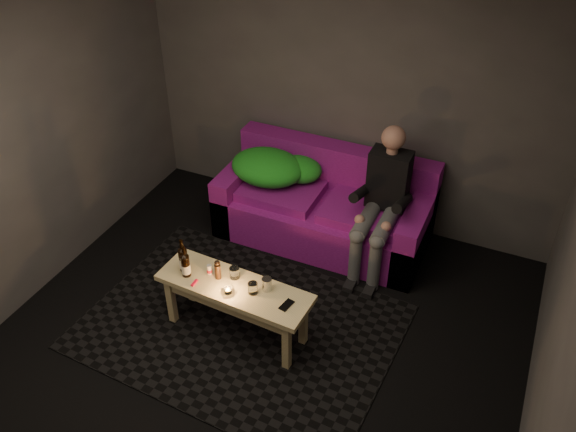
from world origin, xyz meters
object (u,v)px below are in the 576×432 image
at_px(beer_bottle_a, 183,259).
at_px(steel_cup, 267,284).
at_px(person, 382,199).
at_px(sofa, 325,209).
at_px(beer_bottle_b, 186,265).
at_px(coffee_table, 235,294).

relative_size(beer_bottle_a, steel_cup, 2.75).
bearing_deg(beer_bottle_a, person, 47.92).
bearing_deg(steel_cup, sofa, 93.07).
distance_m(beer_bottle_b, steel_cup, 0.65).
bearing_deg(beer_bottle_a, beer_bottle_b, -44.21).
height_order(sofa, steel_cup, sofa).
distance_m(sofa, coffee_table, 1.49).
relative_size(sofa, person, 1.50).
distance_m(sofa, person, 0.70).
bearing_deg(steel_cup, beer_bottle_a, -174.91).
xyz_separation_m(sofa, beer_bottle_b, (-0.56, -1.52, 0.30)).
distance_m(beer_bottle_a, beer_bottle_b, 0.07).
bearing_deg(person, steel_cup, -111.71).
xyz_separation_m(person, beer_bottle_a, (-1.19, -1.31, -0.07)).
relative_size(coffee_table, beer_bottle_b, 4.43).
bearing_deg(beer_bottle_b, steel_cup, 9.79).
distance_m(sofa, steel_cup, 1.43).
xyz_separation_m(person, coffee_table, (-0.74, -1.32, -0.26)).
bearing_deg(steel_cup, coffee_table, -165.33).
xyz_separation_m(coffee_table, steel_cup, (0.25, 0.06, 0.14)).
relative_size(sofa, beer_bottle_b, 6.96).
relative_size(sofa, beer_bottle_a, 6.70).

